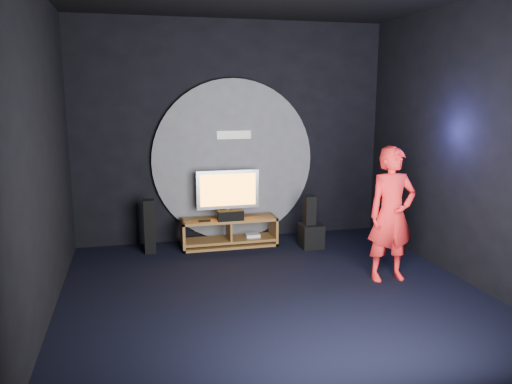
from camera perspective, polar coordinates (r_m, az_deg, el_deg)
floor at (r=6.10m, az=2.13°, el=-11.64°), size 5.00×5.00×0.00m
back_wall at (r=8.07m, az=-2.71°, el=6.82°), size 5.00×0.04×3.50m
front_wall at (r=3.35m, az=14.22°, el=0.26°), size 5.00×0.04×3.50m
left_wall at (r=5.51m, az=-23.65°, el=3.85°), size 0.04×5.00×3.50m
right_wall at (r=6.78m, az=23.08°, el=5.11°), size 0.04×5.00×3.50m
wall_disc_panel at (r=8.06m, az=-2.61°, el=3.61°), size 2.60×0.11×2.60m
media_console at (r=7.88m, az=-3.05°, el=-4.80°), size 1.49×0.45×0.45m
tv at (r=7.79m, az=-3.24°, el=0.03°), size 0.98×0.22×0.75m
center_speaker at (r=7.67m, az=-2.93°, el=-2.70°), size 0.40×0.15×0.15m
remote at (r=7.64m, az=-5.88°, el=-3.30°), size 0.18×0.05×0.02m
tower_speaker_left at (r=7.65m, az=-12.08°, el=-3.87°), size 0.16×0.18×0.82m
tower_speaker_right at (r=7.81m, az=6.11°, el=-3.37°), size 0.16×0.18×0.82m
subwoofer at (r=7.85m, az=6.33°, el=-4.99°), size 0.34×0.34×0.37m
player at (r=6.54m, az=15.23°, el=-2.48°), size 0.63×0.42×1.72m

